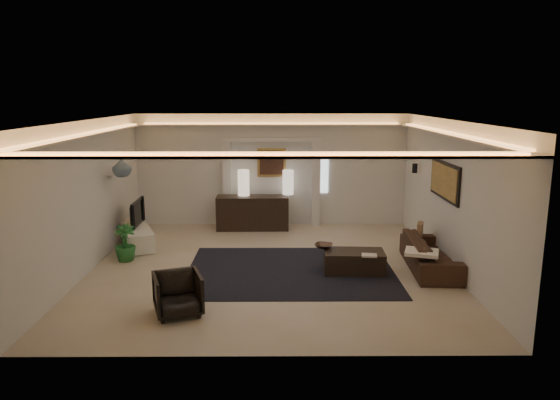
{
  "coord_description": "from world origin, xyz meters",
  "views": [
    {
      "loc": [
        0.14,
        -9.61,
        3.36
      ],
      "look_at": [
        0.2,
        0.6,
        1.25
      ],
      "focal_mm": 32.59,
      "sensor_mm": 36.0,
      "label": 1
    }
  ],
  "objects_px": {
    "armchair": "(178,294)",
    "coffee_table": "(354,262)",
    "sofa": "(430,254)",
    "console": "(253,214)"
  },
  "relations": [
    {
      "from": "sofa",
      "to": "armchair",
      "type": "xyz_separation_m",
      "value": [
        -4.56,
        -2.09,
        0.02
      ]
    },
    {
      "from": "coffee_table",
      "to": "armchair",
      "type": "bearing_deg",
      "value": -144.96
    },
    {
      "from": "sofa",
      "to": "coffee_table",
      "type": "distance_m",
      "value": 1.54
    },
    {
      "from": "sofa",
      "to": "coffee_table",
      "type": "bearing_deg",
      "value": 100.14
    },
    {
      "from": "armchair",
      "to": "coffee_table",
      "type": "bearing_deg",
      "value": 12.9
    },
    {
      "from": "sofa",
      "to": "console",
      "type": "bearing_deg",
      "value": 53.31
    },
    {
      "from": "console",
      "to": "armchair",
      "type": "distance_m",
      "value": 5.24
    },
    {
      "from": "coffee_table",
      "to": "armchair",
      "type": "height_order",
      "value": "armchair"
    },
    {
      "from": "console",
      "to": "sofa",
      "type": "height_order",
      "value": "console"
    },
    {
      "from": "console",
      "to": "coffee_table",
      "type": "bearing_deg",
      "value": -57.75
    }
  ]
}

